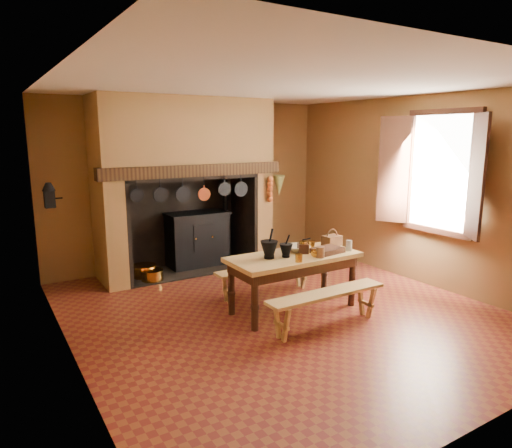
% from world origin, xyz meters
% --- Properties ---
extents(floor, '(5.50, 5.50, 0.00)m').
position_xyz_m(floor, '(0.00, 0.00, 0.00)').
color(floor, brown).
rests_on(floor, ground).
extents(ceiling, '(5.50, 5.50, 0.00)m').
position_xyz_m(ceiling, '(0.00, 0.00, 2.80)').
color(ceiling, silver).
rests_on(ceiling, back_wall).
extents(back_wall, '(5.00, 0.02, 2.80)m').
position_xyz_m(back_wall, '(0.00, 2.75, 1.40)').
color(back_wall, brown).
rests_on(back_wall, floor).
extents(wall_left, '(0.02, 5.50, 2.80)m').
position_xyz_m(wall_left, '(-2.50, 0.00, 1.40)').
color(wall_left, brown).
rests_on(wall_left, floor).
extents(wall_right, '(0.02, 5.50, 2.80)m').
position_xyz_m(wall_right, '(2.50, 0.00, 1.40)').
color(wall_right, brown).
rests_on(wall_right, floor).
extents(wall_front, '(5.00, 0.02, 2.80)m').
position_xyz_m(wall_front, '(0.00, -2.75, 1.40)').
color(wall_front, brown).
rests_on(wall_front, floor).
extents(chimney_breast, '(2.95, 0.96, 2.80)m').
position_xyz_m(chimney_breast, '(-0.30, 2.31, 1.81)').
color(chimney_breast, brown).
rests_on(chimney_breast, floor).
extents(iron_range, '(1.12, 0.55, 1.60)m').
position_xyz_m(iron_range, '(-0.04, 2.45, 0.48)').
color(iron_range, black).
rests_on(iron_range, floor).
extents(hearth_pans, '(0.51, 0.62, 0.20)m').
position_xyz_m(hearth_pans, '(-1.05, 2.22, 0.09)').
color(hearth_pans, '#B27C29').
rests_on(hearth_pans, floor).
extents(hanging_pans, '(1.92, 0.29, 0.27)m').
position_xyz_m(hanging_pans, '(-0.34, 1.81, 1.36)').
color(hanging_pans, black).
rests_on(hanging_pans, chimney_breast).
extents(onion_string, '(0.12, 0.10, 0.46)m').
position_xyz_m(onion_string, '(1.00, 1.79, 1.33)').
color(onion_string, '#9B461C').
rests_on(onion_string, chimney_breast).
extents(herb_bunch, '(0.20, 0.20, 0.35)m').
position_xyz_m(herb_bunch, '(1.18, 1.79, 1.38)').
color(herb_bunch, brown).
rests_on(herb_bunch, chimney_breast).
extents(window, '(0.39, 1.75, 1.76)m').
position_xyz_m(window, '(2.35, -0.40, 1.70)').
color(window, white).
rests_on(window, wall_right).
extents(wall_coffee_mill, '(0.23, 0.16, 0.31)m').
position_xyz_m(wall_coffee_mill, '(-2.42, 1.55, 1.52)').
color(wall_coffee_mill, black).
rests_on(wall_coffee_mill, wall_left).
extents(work_table, '(1.69, 0.75, 0.73)m').
position_xyz_m(work_table, '(0.16, -0.04, 0.62)').
color(work_table, tan).
rests_on(work_table, floor).
extents(bench_front, '(1.57, 0.27, 0.44)m').
position_xyz_m(bench_front, '(0.16, -0.69, 0.33)').
color(bench_front, tan).
rests_on(bench_front, floor).
extents(bench_back, '(1.50, 0.26, 0.42)m').
position_xyz_m(bench_back, '(0.16, 0.61, 0.32)').
color(bench_back, tan).
rests_on(bench_back, floor).
extents(mortar_large, '(0.22, 0.22, 0.37)m').
position_xyz_m(mortar_large, '(-0.19, -0.01, 0.85)').
color(mortar_large, black).
rests_on(mortar_large, work_table).
extents(mortar_small, '(0.17, 0.17, 0.28)m').
position_xyz_m(mortar_small, '(0.02, -0.07, 0.83)').
color(mortar_small, black).
rests_on(mortar_small, work_table).
extents(coffee_grinder, '(0.19, 0.17, 0.20)m').
position_xyz_m(coffee_grinder, '(0.31, -0.03, 0.81)').
color(coffee_grinder, '#331910').
rests_on(coffee_grinder, work_table).
extents(brass_mug_a, '(0.10, 0.10, 0.10)m').
position_xyz_m(brass_mug_a, '(0.02, -0.33, 0.78)').
color(brass_mug_a, '#B27C29').
rests_on(brass_mug_a, work_table).
extents(brass_mug_b, '(0.09, 0.09, 0.10)m').
position_xyz_m(brass_mug_b, '(0.57, 0.12, 0.78)').
color(brass_mug_b, '#B27C29').
rests_on(brass_mug_b, work_table).
extents(mixing_bowl, '(0.41, 0.41, 0.08)m').
position_xyz_m(mixing_bowl, '(0.32, 0.09, 0.77)').
color(mixing_bowl, beige).
rests_on(mixing_bowl, work_table).
extents(stoneware_crock, '(0.14, 0.14, 0.14)m').
position_xyz_m(stoneware_crock, '(0.37, -0.30, 0.80)').
color(stoneware_crock, '#55351F').
rests_on(stoneware_crock, work_table).
extents(glass_jar, '(0.08, 0.08, 0.14)m').
position_xyz_m(glass_jar, '(0.91, -0.24, 0.80)').
color(glass_jar, beige).
rests_on(glass_jar, work_table).
extents(wicker_basket, '(0.26, 0.19, 0.23)m').
position_xyz_m(wicker_basket, '(0.91, 0.10, 0.81)').
color(wicker_basket, '#4F2C17').
rests_on(wicker_basket, work_table).
extents(wooden_tray, '(0.41, 0.32, 0.07)m').
position_xyz_m(wooden_tray, '(0.60, -0.17, 0.77)').
color(wooden_tray, '#331910').
rests_on(wooden_tray, work_table).
extents(brass_cup, '(0.15, 0.15, 0.09)m').
position_xyz_m(brass_cup, '(0.33, -0.25, 0.78)').
color(brass_cup, '#B27C29').
rests_on(brass_cup, work_table).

